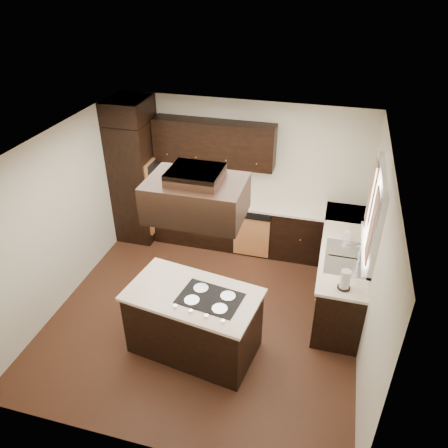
{
  "coord_description": "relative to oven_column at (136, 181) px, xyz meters",
  "views": [
    {
      "loc": [
        1.47,
        -4.47,
        4.38
      ],
      "look_at": [
        0.1,
        0.6,
        1.15
      ],
      "focal_mm": 35.0,
      "sensor_mm": 36.0,
      "label": 1
    }
  ],
  "objects": [
    {
      "name": "wall_back",
      "position": [
        1.78,
        0.4,
        0.19
      ],
      "size": [
        4.2,
        0.02,
        2.5
      ],
      "primitive_type": "cube",
      "color": "beige",
      "rests_on": "ground"
    },
    {
      "name": "island_top",
      "position": [
        1.83,
        -2.38,
        -0.16
      ],
      "size": [
        1.72,
        1.13,
        0.04
      ],
      "primitive_type": "cube",
      "rotation": [
        0.0,
        0.0,
        -0.15
      ],
      "color": "#FFEAD1",
      "rests_on": "island"
    },
    {
      "name": "dishwasher_front",
      "position": [
        2.1,
        -0.2,
        -0.66
      ],
      "size": [
        0.6,
        0.05,
        0.72
      ],
      "primitive_type": "cube",
      "color": "#DA8B4E",
      "rests_on": "floor"
    },
    {
      "name": "island",
      "position": [
        1.83,
        -2.38,
        -0.62
      ],
      "size": [
        1.65,
        1.07,
        0.88
      ],
      "primitive_type": "cube",
      "rotation": [
        0.0,
        0.0,
        -0.15
      ],
      "color": "black",
      "rests_on": "floor"
    },
    {
      "name": "wall_front",
      "position": [
        1.78,
        -3.81,
        0.19
      ],
      "size": [
        4.2,
        0.02,
        2.5
      ],
      "primitive_type": "cube",
      "color": "beige",
      "rests_on": "ground"
    },
    {
      "name": "wall_right",
      "position": [
        3.88,
        -1.71,
        0.19
      ],
      "size": [
        0.02,
        4.2,
        2.5
      ],
      "primitive_type": "cube",
      "color": "beige",
      "rests_on": "ground"
    },
    {
      "name": "curtain_left",
      "position": [
        3.79,
        -1.57,
        0.64
      ],
      "size": [
        0.02,
        0.34,
        0.9
      ],
      "primitive_type": "cube",
      "color": "beige",
      "rests_on": "wall_right"
    },
    {
      "name": "wall_oven_face",
      "position": [
        0.35,
        0.0,
        0.06
      ],
      "size": [
        0.05,
        0.62,
        0.78
      ],
      "primitive_type": "cube",
      "color": "#DA8B4E",
      "rests_on": "oven_column"
    },
    {
      "name": "upper_cabinets",
      "position": [
        1.34,
        0.23,
        0.75
      ],
      "size": [
        2.0,
        0.34,
        0.72
      ],
      "primitive_type": "cube",
      "color": "black",
      "rests_on": "wall_back"
    },
    {
      "name": "soap_bottle",
      "position": [
        3.58,
        -0.69,
        -0.04
      ],
      "size": [
        0.11,
        0.11,
        0.2
      ],
      "primitive_type": "imported",
      "rotation": [
        0.0,
        0.0,
        0.28
      ],
      "color": "silver",
      "rests_on": "countertop_right"
    },
    {
      "name": "blender_base",
      "position": [
        0.69,
        0.1,
        -0.09
      ],
      "size": [
        0.15,
        0.15,
        0.1
      ],
      "primitive_type": "cylinder",
      "color": "silver",
      "rests_on": "countertop_back"
    },
    {
      "name": "paper_towel",
      "position": [
        3.58,
        -1.81,
        -0.01
      ],
      "size": [
        0.16,
        0.16,
        0.26
      ],
      "primitive_type": "cylinder",
      "rotation": [
        0.0,
        0.0,
        -0.41
      ],
      "color": "silver",
      "rests_on": "countertop_right"
    },
    {
      "name": "window_pane",
      "position": [
        3.87,
        -1.16,
        0.59
      ],
      "size": [
        0.0,
        1.2,
        1.0
      ],
      "primitive_type": "cube",
      "color": "white",
      "rests_on": "wall_right"
    },
    {
      "name": "countertop_right",
      "position": [
        3.56,
        -0.8,
        -0.16
      ],
      "size": [
        0.63,
        2.4,
        0.04
      ],
      "primitive_type": "cube",
      "color": "#FFEAD1",
      "rests_on": "base_cabinets_right"
    },
    {
      "name": "floor",
      "position": [
        1.78,
        -1.71,
        -1.07
      ],
      "size": [
        4.2,
        4.2,
        0.02
      ],
      "primitive_type": "cube",
      "color": "brown",
      "rests_on": "ground"
    },
    {
      "name": "blender_pitcher",
      "position": [
        0.69,
        0.1,
        0.09
      ],
      "size": [
        0.13,
        0.13,
        0.26
      ],
      "primitive_type": "cone",
      "color": "silver",
      "rests_on": "blender_base"
    },
    {
      "name": "base_cabinets_right",
      "position": [
        3.58,
        -0.8,
        -0.62
      ],
      "size": [
        0.6,
        2.4,
        0.88
      ],
      "primitive_type": "cube",
      "color": "black",
      "rests_on": "floor"
    },
    {
      "name": "window_frame",
      "position": [
        3.85,
        -1.16,
        0.59
      ],
      "size": [
        0.06,
        1.32,
        1.12
      ],
      "primitive_type": "cube",
      "color": "silver",
      "rests_on": "wall_right"
    },
    {
      "name": "mixing_bowl",
      "position": [
        0.59,
        0.04,
        -0.11
      ],
      "size": [
        0.25,
        0.25,
        0.06
      ],
      "primitive_type": "imported",
      "rotation": [
        0.0,
        0.0,
        0.07
      ],
      "color": "silver",
      "rests_on": "countertop_back"
    },
    {
      "name": "hood_duct",
      "position": [
        1.88,
        -2.25,
        1.38
      ],
      "size": [
        0.55,
        0.5,
        0.13
      ],
      "primitive_type": "cube",
      "color": "black",
      "rests_on": "ceiling"
    },
    {
      "name": "cooktop",
      "position": [
        2.06,
        -2.42,
        -0.13
      ],
      "size": [
        0.8,
        0.59,
        0.01
      ],
      "primitive_type": "cube",
      "rotation": [
        0.0,
        0.0,
        -0.15
      ],
      "color": "black",
      "rests_on": "island_top"
    },
    {
      "name": "base_cabinets_back",
      "position": [
        1.81,
        0.09,
        -0.62
      ],
      "size": [
        2.93,
        0.6,
        0.88
      ],
      "primitive_type": "cube",
      "color": "black",
      "rests_on": "floor"
    },
    {
      "name": "spice_rack",
      "position": [
        1.11,
        0.1,
        -0.01
      ],
      "size": [
        0.32,
        0.19,
        0.26
      ],
      "primitive_type": "cube",
      "rotation": [
        0.0,
        0.0,
        -0.38
      ],
      "color": "black",
      "rests_on": "countertop_back"
    },
    {
      "name": "range_hood",
      "position": [
        1.88,
        -2.25,
        1.1
      ],
      "size": [
        1.05,
        0.72,
        0.42
      ],
      "primitive_type": "cube",
      "color": "black",
      "rests_on": "ceiling"
    },
    {
      "name": "wall_left",
      "position": [
        -0.33,
        -1.71,
        0.19
      ],
      "size": [
        0.02,
        4.2,
        2.5
      ],
      "primitive_type": "cube",
      "color": "beige",
      "rests_on": "ground"
    },
    {
      "name": "sink_rim",
      "position": [
        3.58,
        -1.16,
        -0.14
      ],
      "size": [
        0.52,
        0.84,
        0.01
      ],
      "primitive_type": "cube",
      "color": "silver",
      "rests_on": "countertop_right"
    },
    {
      "name": "curtain_right",
      "position": [
        3.79,
        -0.74,
        0.64
      ],
      "size": [
        0.02,
        0.34,
        0.9
      ],
      "primitive_type": "cube",
      "color": "beige",
      "rests_on": "wall_right"
    },
    {
      "name": "ceiling",
      "position": [
        1.78,
        -1.71,
        1.45
      ],
      "size": [
        4.2,
        4.2,
        0.02
      ],
      "primitive_type": "cube",
      "color": "white",
      "rests_on": "ground"
    },
    {
      "name": "countertop_back",
      "position": [
        1.81,
        0.08,
        -0.16
      ],
      "size": [
        2.93,
        0.63,
        0.04
      ],
      "primitive_type": "cube",
      "color": "#FFEAD1",
      "rests_on": "base_cabinets_back"
    },
    {
      "name": "oven_column",
      "position": [
        0.0,
        0.0,
        0.0
      ],
      "size": [
        0.65,
        0.75,
        2.12
      ],
      "primitive_type": "cube",
      "color": "black",
      "rests_on": "floor"
    }
  ]
}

